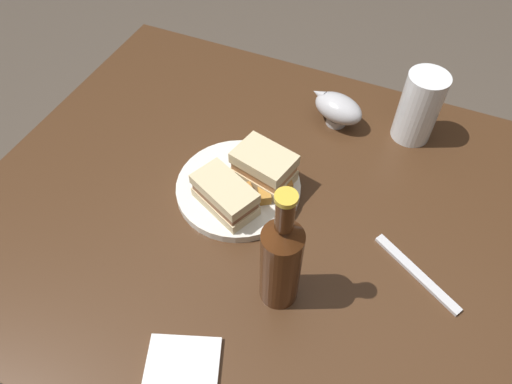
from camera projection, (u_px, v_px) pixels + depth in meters
The scene contains 15 objects.
ground_plane at pixel (267, 354), 1.48m from camera, with size 6.00×6.00×0.00m, color #4C4238.
dining_table at pixel (269, 302), 1.17m from camera, with size 1.14×0.89×0.78m, color #422816.
plate at pixel (239, 188), 0.90m from camera, with size 0.24×0.24×0.02m, color silver.
sandwich_half_left at pixel (225, 195), 0.84m from camera, with size 0.14×0.11×0.06m.
sandwich_half_right at pixel (264, 167), 0.87m from camera, with size 0.12×0.10×0.07m.
potato_wedge_front at pixel (249, 193), 0.86m from camera, with size 0.04×0.02×0.02m, color #AD702D.
potato_wedge_middle at pixel (278, 187), 0.87m from camera, with size 0.06×0.02×0.02m, color #AD702D.
potato_wedge_back at pixel (268, 189), 0.87m from camera, with size 0.05×0.02×0.02m, color #AD702D.
potato_wedge_left_edge at pixel (238, 201), 0.85m from camera, with size 0.04×0.02×0.02m, color gold.
potato_wedge_right_edge at pixel (264, 192), 0.86m from camera, with size 0.05×0.02×0.02m, color #B77F33.
pint_glass at pixel (418, 110), 0.94m from camera, with size 0.08×0.08×0.15m.
gravy_boat at pixel (338, 108), 0.99m from camera, with size 0.13×0.10×0.07m.
cider_bottle at pixel (281, 260), 0.69m from camera, with size 0.06×0.06×0.26m.
napkin at pixel (183, 366), 0.69m from camera, with size 0.11×0.09×0.01m, color white.
fork at pixel (417, 273), 0.79m from camera, with size 0.18×0.02×0.01m, color silver.
Camera 1 is at (0.17, -0.48, 1.49)m, focal length 32.38 mm.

